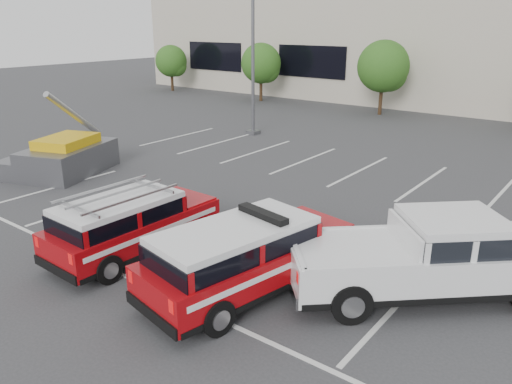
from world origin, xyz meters
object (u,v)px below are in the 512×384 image
light_pole_left (253,37)px  convention_building (508,39)px  tree_left (262,65)px  white_pickup (428,264)px  tree_mid_left (385,68)px  utility_rig (65,157)px  fire_chief_suv (248,261)px  tree_far_left (172,62)px  ladder_suv (132,228)px

light_pole_left → convention_building: bearing=67.6°
convention_building → light_pole_left: size_ratio=5.86×
tree_left → white_pickup: 29.63m
tree_mid_left → light_pole_left: 10.73m
tree_mid_left → white_pickup: size_ratio=0.81×
white_pickup → light_pole_left: bearing=-172.0°
light_pole_left → utility_rig: light_pole_left is taller
light_pole_left → fire_chief_suv: bearing=-52.5°
utility_rig → white_pickup: bearing=-21.9°
white_pickup → fire_chief_suv: bearing=-97.2°
tree_left → tree_mid_left: bearing=0.0°
tree_far_left → utility_rig: (15.46, -20.73, -1.82)m
convention_building → tree_left: convention_building is taller
tree_mid_left → light_pole_left: bearing=-107.1°
ladder_suv → tree_mid_left: bearing=100.0°
light_pole_left → ladder_suv: size_ratio=2.17×
light_pole_left → fire_chief_suv: light_pole_left is taller
convention_building → tree_left: bearing=-146.9°
fire_chief_suv → white_pickup: (3.31, 2.37, -0.01)m
ladder_suv → tree_far_left: bearing=136.0°
convention_building → white_pickup: bearing=-79.9°
tree_far_left → fire_chief_suv: 36.10m
light_pole_left → white_pickup: size_ratio=1.72×
light_pole_left → fire_chief_suv: size_ratio=1.84×
ladder_suv → utility_rig: (-8.16, 3.19, -0.05)m
tree_mid_left → white_pickup: tree_mid_left is taller
tree_left → utility_rig: (5.46, -20.73, -2.09)m
tree_far_left → utility_rig: 25.93m
ladder_suv → tree_left: bearing=121.1°
convention_building → light_pole_left: 21.49m
convention_building → tree_mid_left: convention_building is taller
fire_chief_suv → utility_rig: bearing=177.2°
tree_left → white_pickup: (20.60, -21.20, -2.02)m
tree_far_left → convention_building: bearing=21.4°
white_pickup → utility_rig: bearing=-134.6°
tree_mid_left → utility_rig: tree_mid_left is taller
ladder_suv → utility_rig: 8.76m
tree_far_left → fire_chief_suv: (27.29, -23.57, -1.74)m
tree_far_left → white_pickup: 37.27m
light_pole_left → white_pickup: bearing=-39.2°
tree_left → utility_rig: 21.54m
tree_mid_left → ladder_suv: bearing=-81.4°
tree_far_left → light_pole_left: bearing=-30.7°
tree_mid_left → white_pickup: (10.60, -21.20, -2.29)m
fire_chief_suv → light_pole_left: bearing=138.2°
tree_mid_left → convention_building: bearing=62.6°
tree_left → fire_chief_suv: tree_left is taller
convention_building → tree_far_left: 27.03m
convention_building → utility_rig: convention_building is taller
light_pole_left → utility_rig: (-1.45, -10.69, -4.50)m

